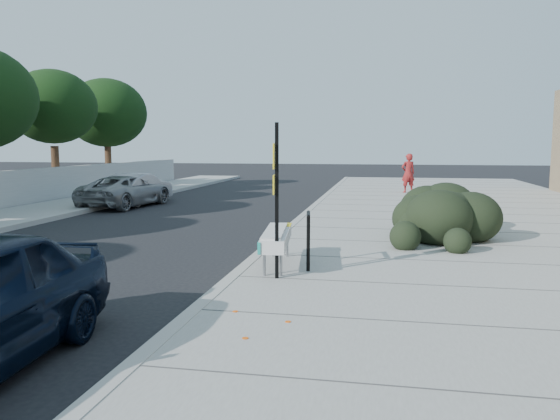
{
  "coord_description": "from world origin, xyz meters",
  "views": [
    {
      "loc": [
        2.59,
        -9.14,
        2.47
      ],
      "look_at": [
        0.31,
        2.85,
        1.0
      ],
      "focal_mm": 35.0,
      "sensor_mm": 36.0,
      "label": 1
    }
  ],
  "objects": [
    {
      "name": "wagon_silver",
      "position": [
        -7.5,
        12.07,
        0.64
      ],
      "size": [
        1.62,
        3.99,
        1.29
      ],
      "primitive_type": "imported",
      "rotation": [
        0.0,
        0.0,
        3.07
      ],
      "color": "#98989C",
      "rests_on": "ground"
    },
    {
      "name": "curb_near",
      "position": [
        0.0,
        5.0,
        0.08
      ],
      "size": [
        0.22,
        50.0,
        0.17
      ],
      "primitive_type": "cube",
      "color": "#9E9E99",
      "rests_on": "ground"
    },
    {
      "name": "tree_far_e",
      "position": [
        -12.5,
        14.0,
        4.18
      ],
      "size": [
        4.0,
        4.0,
        5.9
      ],
      "color": "#332114",
      "rests_on": "ground"
    },
    {
      "name": "suv_silver",
      "position": [
        -7.5,
        11.01,
        0.62
      ],
      "size": [
        2.5,
        4.63,
        1.23
      ],
      "primitive_type": "imported",
      "rotation": [
        0.0,
        0.0,
        3.04
      ],
      "color": "gray",
      "rests_on": "ground"
    },
    {
      "name": "curb_far",
      "position": [
        -8.0,
        5.0,
        0.08
      ],
      "size": [
        0.22,
        50.0,
        0.17
      ],
      "primitive_type": "cube",
      "color": "#9E9E99",
      "rests_on": "ground"
    },
    {
      "name": "sidewalk_near",
      "position": [
        5.6,
        5.0,
        0.07
      ],
      "size": [
        11.2,
        50.0,
        0.15
      ],
      "primitive_type": "cube",
      "color": "gray",
      "rests_on": "ground"
    },
    {
      "name": "sign_post",
      "position": [
        0.78,
        -0.0,
        1.67
      ],
      "size": [
        0.12,
        0.31,
        2.69
      ],
      "rotation": [
        0.0,
        0.0,
        0.15
      ],
      "color": "black",
      "rests_on": "sidewalk_near"
    },
    {
      "name": "bench",
      "position": [
        0.6,
        1.0,
        0.68
      ],
      "size": [
        0.69,
        2.28,
        0.67
      ],
      "rotation": [
        0.0,
        0.0,
        0.11
      ],
      "color": "gray",
      "rests_on": "sidewalk_near"
    },
    {
      "name": "ground",
      "position": [
        0.0,
        0.0,
        0.0
      ],
      "size": [
        120.0,
        120.0,
        0.0
      ],
      "primitive_type": "plane",
      "color": "black",
      "rests_on": "ground"
    },
    {
      "name": "bike_rack",
      "position": [
        1.22,
        0.95,
        0.78
      ],
      "size": [
        0.16,
        0.71,
        1.05
      ],
      "rotation": [
        0.0,
        0.0,
        0.14
      ],
      "color": "black",
      "rests_on": "sidewalk_near"
    },
    {
      "name": "tree_far_f",
      "position": [
        -12.5,
        19.0,
        4.19
      ],
      "size": [
        4.4,
        4.4,
        6.07
      ],
      "color": "#332114",
      "rests_on": "ground"
    },
    {
      "name": "hedge",
      "position": [
        3.99,
        4.86,
        0.9
      ],
      "size": [
        2.04,
        4.0,
        1.49
      ],
      "primitive_type": "ellipsoid",
      "rotation": [
        0.0,
        0.0,
        -0.01
      ],
      "color": "black",
      "rests_on": "sidewalk_near"
    },
    {
      "name": "pedestrian",
      "position": [
        3.76,
        17.93,
        1.09
      ],
      "size": [
        0.81,
        0.68,
        1.88
      ],
      "primitive_type": "imported",
      "rotation": [
        0.0,
        0.0,
        3.53
      ],
      "color": "maroon",
      "rests_on": "sidewalk_near"
    }
  ]
}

